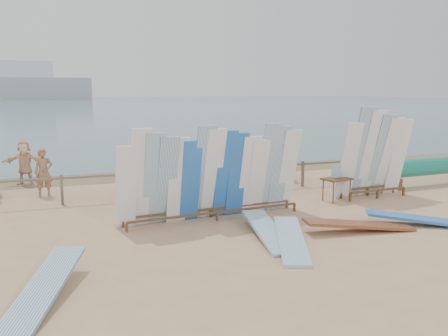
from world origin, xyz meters
name	(u,v)px	position (x,y,z in m)	size (l,w,h in m)	color
ground	(225,218)	(0.00, 0.00, 0.00)	(160.00, 160.00, 0.00)	tan
ocean	(67,103)	(0.00, 128.00, 0.00)	(320.00, 240.00, 0.02)	#436879
wet_sand_strip	(164,174)	(0.00, 7.20, 0.00)	(40.00, 2.60, 0.01)	olive
distant_ship	(28,85)	(-12.00, 180.00, 5.31)	(45.00, 8.00, 14.00)	#999EA3
fence	(193,176)	(0.00, 3.00, 0.63)	(12.08, 0.08, 0.90)	#69604F
main_surfboard_rack	(214,177)	(-0.29, 0.01, 1.13)	(5.05, 1.03, 2.50)	brown
side_surfboard_rack	(374,157)	(5.26, 0.78, 1.28)	(2.53, 0.90, 2.87)	brown
outrigger_canoe	(432,167)	(8.50, 1.70, 0.63)	(6.91, 0.91, 0.98)	brown
vendor_table	(337,189)	(3.90, 0.73, 0.37)	(0.95, 0.76, 1.12)	brown
flat_board_d	(422,225)	(4.43, -2.31, 0.00)	(0.56, 2.70, 0.07)	blue
flat_board_e	(46,299)	(-4.41, -3.64, 0.00)	(0.56, 2.70, 0.07)	white
flat_board_c	(359,231)	(2.62, -2.21, 0.00)	(0.56, 2.70, 0.07)	brown
flat_board_b	(291,246)	(0.59, -2.61, 0.00)	(0.56, 2.70, 0.07)	#80ACCD
flat_board_a	(267,237)	(0.37, -1.88, 0.00)	(0.56, 2.70, 0.07)	#80ACCD
beach_chair_left	(184,184)	(-0.16, 3.51, 0.27)	(0.70, 0.72, 0.92)	red
beach_chair_right	(206,181)	(0.69, 3.83, 0.27)	(0.60, 0.62, 0.93)	red
stroller	(263,175)	(2.70, 3.52, 0.40)	(0.75, 0.86, 0.99)	red
beachgoer_5	(221,154)	(1.92, 5.72, 0.92)	(1.71, 0.55, 1.84)	beige
beachgoer_3	(136,162)	(-1.47, 5.18, 0.83)	(1.07, 0.44, 1.65)	tan
beachgoer_extra_0	(379,152)	(8.12, 4.21, 0.89)	(1.15, 0.48, 1.78)	tan
beachgoer_7	(279,157)	(4.00, 4.83, 0.82)	(0.60, 0.33, 1.64)	#8C6042
beachgoer_8	(281,158)	(3.84, 4.40, 0.84)	(0.82, 0.39, 1.68)	beige
beachgoer_6	(249,161)	(2.61, 4.59, 0.77)	(0.75, 0.36, 1.54)	tan
beachgoer_11	(25,162)	(-5.17, 6.73, 0.79)	(1.47, 0.48, 1.59)	beige
beachgoer_10	(367,151)	(7.96, 4.76, 0.89)	(1.04, 0.45, 1.77)	#8C6042
beachgoer_1	(44,173)	(-4.50, 4.42, 0.77)	(0.56, 0.31, 1.54)	#8C6042
beachgoer_4	(217,161)	(1.13, 3.92, 0.94)	(1.10, 0.47, 1.87)	#8C6042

